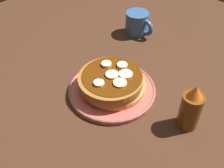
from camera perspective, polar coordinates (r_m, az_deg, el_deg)
ground_plane at (r=72.77cm, az=0.00°, el=-2.50°), size 140.00×140.00×3.00cm
plate at (r=71.16cm, az=0.00°, el=-1.22°), size 23.38×23.38×1.44cm
pancake_stack at (r=69.21cm, az=-0.10°, el=0.34°), size 17.52×18.02×4.67cm
banana_slice_0 at (r=67.80cm, az=-0.14°, el=2.16°), size 3.36×3.36×0.78cm
banana_slice_1 at (r=70.45cm, az=2.22°, el=4.02°), size 2.76×2.76×0.88cm
banana_slice_2 at (r=67.82cm, az=2.95°, el=2.09°), size 3.55×3.55×0.75cm
banana_slice_3 at (r=65.12cm, az=-2.67°, el=0.05°), size 2.67×2.67×0.84cm
banana_slice_4 at (r=70.67cm, az=-1.22°, el=4.24°), size 2.67×2.67×0.99cm
banana_slice_5 at (r=65.31cm, az=1.71°, el=0.20°), size 3.37×3.37×0.76cm
coffee_mug at (r=92.97cm, az=5.52°, el=12.88°), size 10.78×7.73×7.71cm
syrup_bottle at (r=62.61cm, az=16.54°, el=-5.11°), size 4.97×4.97×12.47cm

